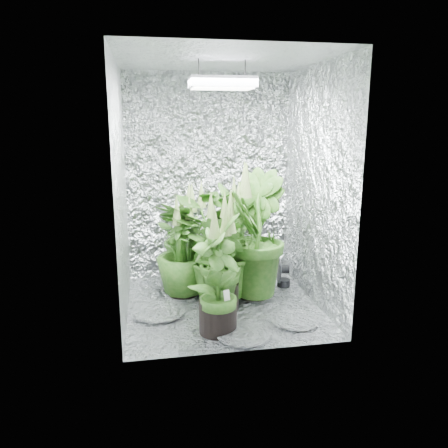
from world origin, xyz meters
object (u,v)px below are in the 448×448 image
at_px(plant_g, 223,264).
at_px(plant_a, 194,235).
at_px(plant_f, 218,276).
at_px(circulation_fan, 281,273).
at_px(plant_e, 220,249).
at_px(plant_d, 182,250).
at_px(plant_b, 231,235).
at_px(plant_c, 254,235).
at_px(grow_lamp, 222,83).

bearing_deg(plant_g, plant_a, 102.36).
distance_m(plant_f, circulation_fan, 1.14).
relative_size(plant_e, plant_f, 0.99).
height_order(plant_d, circulation_fan, plant_d).
height_order(plant_b, plant_e, plant_b).
xyz_separation_m(plant_d, plant_e, (0.32, -0.16, 0.04)).
bearing_deg(plant_e, plant_d, 153.94).
relative_size(plant_c, plant_g, 1.37).
bearing_deg(grow_lamp, plant_c, 26.47).
bearing_deg(plant_b, plant_f, -105.94).
height_order(plant_b, plant_d, plant_b).
xyz_separation_m(plant_a, plant_g, (0.16, -0.74, -0.07)).
distance_m(plant_c, plant_g, 0.44).
relative_size(plant_c, plant_f, 1.23).
bearing_deg(grow_lamp, plant_b, 71.86).
xyz_separation_m(plant_a, plant_b, (0.34, -0.12, 0.01)).
height_order(plant_c, plant_e, plant_c).
bearing_deg(grow_lamp, plant_f, -103.54).
bearing_deg(plant_a, circulation_fan, -21.68).
bearing_deg(grow_lamp, plant_e, 87.39).
bearing_deg(plant_d, plant_a, 68.45).
xyz_separation_m(grow_lamp, plant_f, (-0.12, -0.49, -1.38)).
bearing_deg(plant_e, plant_f, -101.27).
bearing_deg(circulation_fan, plant_g, -138.67).
height_order(plant_c, plant_d, plant_c).
distance_m(plant_b, plant_d, 0.54).
bearing_deg(plant_d, plant_g, -51.87).
relative_size(plant_d, circulation_fan, 2.98).
xyz_separation_m(grow_lamp, plant_e, (0.01, 0.13, -1.37)).
distance_m(plant_e, plant_f, 0.63).
bearing_deg(circulation_fan, plant_f, -124.55).
relative_size(plant_c, circulation_fan, 3.90).
xyz_separation_m(plant_f, circulation_fan, (0.74, 0.81, -0.31)).
height_order(plant_b, circulation_fan, plant_b).
bearing_deg(plant_f, plant_a, 92.77).
distance_m(plant_a, plant_c, 0.69).
bearing_deg(plant_b, circulation_fan, -23.29).
bearing_deg(plant_d, circulation_fan, 2.22).
height_order(plant_a, plant_g, plant_a).
distance_m(plant_a, plant_f, 1.13).
relative_size(plant_e, plant_g, 1.10).
xyz_separation_m(plant_b, plant_c, (0.14, -0.36, 0.09)).
bearing_deg(plant_f, grow_lamp, 76.46).
bearing_deg(plant_f, plant_b, 74.06).
height_order(plant_f, plant_g, plant_f).
bearing_deg(plant_b, plant_a, 160.53).
distance_m(plant_d, plant_e, 0.36).
xyz_separation_m(grow_lamp, circulation_fan, (0.63, 0.32, -1.69)).
height_order(plant_b, plant_c, plant_c).
relative_size(plant_b, plant_d, 1.12).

